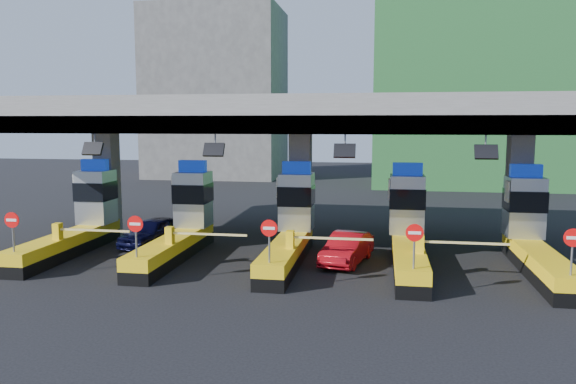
# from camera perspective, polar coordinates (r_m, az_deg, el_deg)

# --- Properties ---
(ground) EXTENTS (120.00, 120.00, 0.00)m
(ground) POSITION_cam_1_polar(r_m,az_deg,el_deg) (24.68, 0.24, -6.84)
(ground) COLOR black
(ground) RESTS_ON ground
(toll_canopy) EXTENTS (28.00, 12.09, 7.00)m
(toll_canopy) POSITION_cam_1_polar(r_m,az_deg,el_deg) (26.79, 1.25, 7.50)
(toll_canopy) COLOR slate
(toll_canopy) RESTS_ON ground
(toll_lane_far_left) EXTENTS (4.43, 8.00, 4.16)m
(toll_lane_far_left) POSITION_cam_1_polar(r_m,az_deg,el_deg) (28.02, -20.31, -2.69)
(toll_lane_far_left) COLOR black
(toll_lane_far_left) RESTS_ON ground
(toll_lane_left) EXTENTS (4.43, 8.00, 4.16)m
(toll_lane_left) POSITION_cam_1_polar(r_m,az_deg,el_deg) (25.91, -10.65, -3.13)
(toll_lane_left) COLOR black
(toll_lane_left) RESTS_ON ground
(toll_lane_center) EXTENTS (4.43, 8.00, 4.16)m
(toll_lane_center) POSITION_cam_1_polar(r_m,az_deg,el_deg) (24.65, 0.35, -3.53)
(toll_lane_center) COLOR black
(toll_lane_center) RESTS_ON ground
(toll_lane_right) EXTENTS (4.43, 8.00, 4.16)m
(toll_lane_right) POSITION_cam_1_polar(r_m,az_deg,el_deg) (24.37, 12.06, -3.81)
(toll_lane_right) COLOR black
(toll_lane_right) RESTS_ON ground
(toll_lane_far_right) EXTENTS (4.43, 8.00, 4.16)m
(toll_lane_far_right) POSITION_cam_1_polar(r_m,az_deg,el_deg) (25.11, 23.56, -3.93)
(toll_lane_far_right) COLOR black
(toll_lane_far_right) RESTS_ON ground
(bg_building_scaffold) EXTENTS (18.00, 12.00, 28.00)m
(bg_building_scaffold) POSITION_cam_1_polar(r_m,az_deg,el_deg) (56.81, 18.30, 14.91)
(bg_building_scaffold) COLOR #1E5926
(bg_building_scaffold) RESTS_ON ground
(bg_building_concrete) EXTENTS (14.00, 10.00, 18.00)m
(bg_building_concrete) POSITION_cam_1_polar(r_m,az_deg,el_deg) (62.33, -7.25, 9.86)
(bg_building_concrete) COLOR #4C4C49
(bg_building_concrete) RESTS_ON ground
(van) EXTENTS (2.65, 4.35, 1.38)m
(van) POSITION_cam_1_polar(r_m,az_deg,el_deg) (27.91, -13.46, -3.94)
(van) COLOR black
(van) RESTS_ON ground
(red_car) EXTENTS (2.22, 4.11, 1.28)m
(red_car) POSITION_cam_1_polar(r_m,az_deg,el_deg) (23.98, 6.03, -5.72)
(red_car) COLOR maroon
(red_car) RESTS_ON ground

